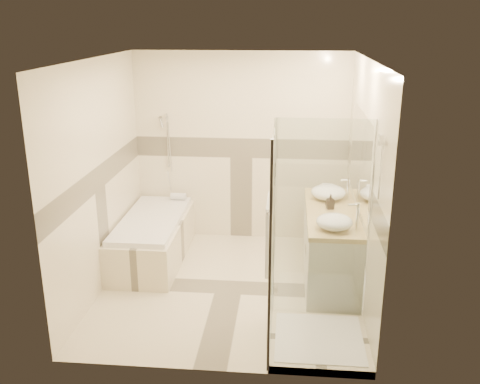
# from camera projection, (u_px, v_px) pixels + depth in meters

# --- Properties ---
(room) EXTENTS (2.82, 3.02, 2.52)m
(room) POSITION_uv_depth(u_px,v_px,m) (234.00, 180.00, 5.63)
(room) COLOR beige
(room) RESTS_ON ground
(bathtub) EXTENTS (0.75, 1.70, 0.56)m
(bathtub) POSITION_uv_depth(u_px,v_px,m) (153.00, 236.00, 6.62)
(bathtub) COLOR beige
(bathtub) RESTS_ON ground
(vanity) EXTENTS (0.58, 1.62, 0.85)m
(vanity) POSITION_uv_depth(u_px,v_px,m) (330.00, 245.00, 6.06)
(vanity) COLOR silver
(vanity) RESTS_ON ground
(shower_enclosure) EXTENTS (0.96, 0.93, 2.04)m
(shower_enclosure) POSITION_uv_depth(u_px,v_px,m) (308.00, 292.00, 4.86)
(shower_enclosure) COLOR beige
(shower_enclosure) RESTS_ON ground
(vessel_sink_near) EXTENTS (0.41, 0.41, 0.16)m
(vessel_sink_near) POSITION_uv_depth(u_px,v_px,m) (328.00, 192.00, 6.28)
(vessel_sink_near) COLOR white
(vessel_sink_near) RESTS_ON vanity
(vessel_sink_far) EXTENTS (0.37, 0.37, 0.15)m
(vessel_sink_far) POSITION_uv_depth(u_px,v_px,m) (334.00, 222.00, 5.39)
(vessel_sink_far) COLOR white
(vessel_sink_far) RESTS_ON vanity
(faucet_near) EXTENTS (0.10, 0.03, 0.25)m
(faucet_near) POSITION_uv_depth(u_px,v_px,m) (347.00, 188.00, 6.24)
(faucet_near) COLOR silver
(faucet_near) RESTS_ON vanity
(faucet_far) EXTENTS (0.12, 0.03, 0.28)m
(faucet_far) POSITION_uv_depth(u_px,v_px,m) (357.00, 214.00, 5.35)
(faucet_far) COLOR silver
(faucet_far) RESTS_ON vanity
(amenity_bottle_a) EXTENTS (0.09, 0.09, 0.17)m
(amenity_bottle_a) POSITION_uv_depth(u_px,v_px,m) (330.00, 202.00, 5.96)
(amenity_bottle_a) COLOR black
(amenity_bottle_a) RESTS_ON vanity
(amenity_bottle_b) EXTENTS (0.14, 0.14, 0.14)m
(amenity_bottle_b) POSITION_uv_depth(u_px,v_px,m) (330.00, 202.00, 5.98)
(amenity_bottle_b) COLOR black
(amenity_bottle_b) RESTS_ON vanity
(folded_towels) EXTENTS (0.18, 0.26, 0.08)m
(folded_towels) POSITION_uv_depth(u_px,v_px,m) (327.00, 189.00, 6.54)
(folded_towels) COLOR silver
(folded_towels) RESTS_ON vanity
(rolled_towel) EXTENTS (0.20, 0.09, 0.09)m
(rolled_towel) POSITION_uv_depth(u_px,v_px,m) (178.00, 196.00, 7.16)
(rolled_towel) COLOR silver
(rolled_towel) RESTS_ON bathtub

